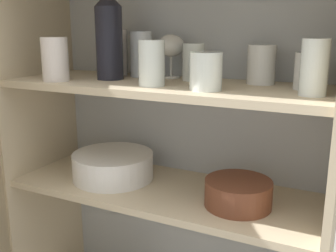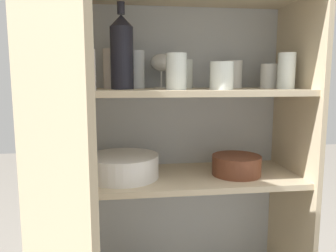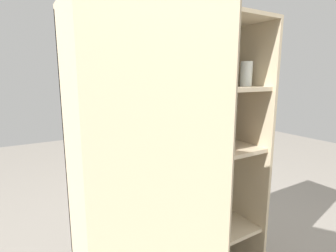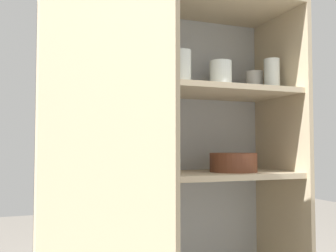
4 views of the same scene
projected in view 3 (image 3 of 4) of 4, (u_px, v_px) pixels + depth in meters
The scene contains 22 objects.
cupboard_back_panel at pixel (159, 157), 1.39m from camera, with size 0.94×0.02×1.37m, color #B2B7BC.
cupboard_side_left at pixel (77, 187), 1.01m from camera, with size 0.02×0.36×1.37m, color #CCB793.
cupboard_side_right at pixel (244, 152), 1.48m from camera, with size 0.02×0.36×1.37m, color #CCB793.
cupboard_top_panel at pixel (178, 12), 1.12m from camera, with size 0.94×0.36×0.02m, color #CCB793.
shelf_board_lower at pixel (176, 241), 1.32m from camera, with size 0.90×0.33×0.02m, color beige.
shelf_board_middle at pixel (177, 156), 1.24m from camera, with size 0.90×0.33×0.02m, color beige.
shelf_board_upper at pixel (177, 90), 1.18m from camera, with size 0.90×0.33×0.02m, color beige.
cupboard_door at pixel (148, 226), 0.75m from camera, with size 0.26×0.41×1.37m.
tumbler_glass_0 at pixel (124, 71), 1.14m from camera, with size 0.06×0.06×0.14m.
tumbler_glass_1 at pixel (124, 73), 0.93m from camera, with size 0.08×0.08×0.12m.
tumbler_glass_2 at pixel (142, 72), 1.18m from camera, with size 0.07×0.07×0.14m.
tumbler_glass_3 at pixel (206, 76), 1.38m from camera, with size 0.08×0.08×0.10m.
tumbler_glass_4 at pixel (246, 74), 1.33m from camera, with size 0.06×0.06×0.12m.
tumbler_glass_5 at pixel (231, 77), 1.40m from camera, with size 0.07×0.07×0.09m.
tumbler_glass_6 at pixel (178, 76), 1.26m from camera, with size 0.06×0.06×0.11m.
tumbler_glass_7 at pixel (186, 74), 1.11m from camera, with size 0.07×0.07×0.12m.
tumbler_glass_8 at pixel (214, 77), 1.19m from camera, with size 0.08×0.08×0.09m.
wine_glass_0 at pixel (160, 67), 1.24m from camera, with size 0.08×0.08×0.13m.
wine_bottle at pixel (142, 58), 1.07m from camera, with size 0.08×0.08×0.29m.
plate_stack_white at pixel (143, 151), 1.14m from camera, with size 0.25×0.25×0.08m.
mixing_bowl_large at pixel (217, 141), 1.33m from camera, with size 0.18×0.18×0.07m.
coffee_mug_primary at pixel (152, 249), 1.17m from camera, with size 0.14×0.10×0.09m.
Camera 3 is at (-0.65, -0.83, 1.11)m, focal length 28.00 mm.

